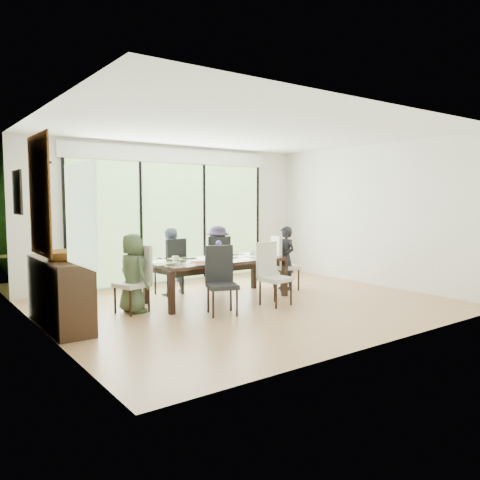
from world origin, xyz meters
TOP-DOWN VIEW (x-y plane):
  - floor at (0.00, 0.00)m, footprint 6.00×5.00m
  - ceiling at (0.00, 0.00)m, footprint 6.00×5.00m
  - wall_back at (0.00, 2.51)m, footprint 6.00×0.02m
  - wall_front at (0.00, -2.51)m, footprint 6.00×0.02m
  - wall_left at (-3.01, 0.00)m, footprint 0.02×5.00m
  - wall_right at (3.01, 0.00)m, footprint 0.02×5.00m
  - glass_doors at (0.00, 2.47)m, footprint 4.20×0.02m
  - blinds_header at (0.00, 2.46)m, footprint 4.40×0.06m
  - mullion_a at (-2.10, 2.46)m, footprint 0.05×0.04m
  - mullion_b at (-0.70, 2.46)m, footprint 0.05×0.04m
  - mullion_c at (0.70, 2.46)m, footprint 0.05×0.04m
  - mullion_d at (2.10, 2.46)m, footprint 0.05×0.04m
  - side_window at (-2.97, -1.20)m, footprint 0.02×0.90m
  - deck at (0.00, 3.40)m, footprint 6.00×1.80m
  - rail_top at (0.00, 4.20)m, footprint 6.00×0.08m
  - foliage_left at (-1.80, 5.20)m, footprint 3.20×3.20m
  - foliage_mid at (0.40, 5.80)m, footprint 4.00×4.00m
  - foliage_right at (2.20, 5.00)m, footprint 2.80×2.80m
  - foliage_far at (-0.60, 6.50)m, footprint 3.60×3.60m
  - table_top at (-0.20, 0.59)m, footprint 2.15×0.99m
  - table_apron at (-0.20, 0.59)m, footprint 1.98×0.81m
  - table_leg_fl at (-1.28, 0.16)m, footprint 0.08×0.08m
  - table_leg_fr at (0.88, 0.16)m, footprint 0.08×0.08m
  - table_leg_bl at (-1.28, 1.02)m, footprint 0.08×0.08m
  - table_leg_br at (0.88, 1.02)m, footprint 0.08×0.08m
  - chair_left_end at (-1.70, 0.59)m, footprint 0.51×0.51m
  - chair_right_end at (1.30, 0.59)m, footprint 0.52×0.52m
  - chair_far_left at (-0.65, 1.44)m, footprint 0.49×0.49m
  - chair_far_right at (0.35, 1.44)m, footprint 0.54×0.54m
  - chair_near_left at (-0.70, -0.28)m, footprint 0.53×0.53m
  - chair_near_right at (0.30, -0.28)m, footprint 0.46×0.46m
  - person_left_end at (-1.68, 0.59)m, footprint 0.43×0.59m
  - person_right_end at (1.28, 0.59)m, footprint 0.34×0.54m
  - person_far_left at (-0.65, 1.42)m, footprint 0.60×0.45m
  - person_far_right at (0.35, 1.42)m, footprint 0.60×0.44m
  - placemat_left at (-1.15, 0.59)m, footprint 0.40×0.29m
  - placemat_right at (0.75, 0.59)m, footprint 0.40×0.29m
  - placemat_far_l at (-0.65, 0.99)m, footprint 0.40×0.29m
  - placemat_far_r at (0.35, 0.99)m, footprint 0.40×0.29m
  - placemat_paper at (-0.75, 0.29)m, footprint 0.40×0.29m
  - tablet_far_l at (-0.55, 0.94)m, footprint 0.23×0.16m
  - tablet_far_r at (0.30, 0.94)m, footprint 0.22×0.15m
  - papers at (0.50, 0.54)m, footprint 0.27×0.20m
  - platter_base at (-0.75, 0.29)m, footprint 0.23×0.23m
  - platter_snacks at (-0.75, 0.29)m, footprint 0.18×0.18m
  - vase at (-0.15, 0.64)m, footprint 0.07×0.07m
  - hyacinth_stems at (-0.15, 0.64)m, footprint 0.04×0.04m
  - hyacinth_blooms at (-0.15, 0.64)m, footprint 0.10×0.10m
  - laptop at (-1.05, 0.49)m, footprint 0.35×0.32m
  - cup_a at (-0.90, 0.74)m, footprint 0.13×0.13m
  - cup_b at (-0.05, 0.49)m, footprint 0.12×0.12m
  - cup_c at (0.60, 0.69)m, footprint 0.14×0.14m
  - book at (0.05, 0.64)m, footprint 0.16×0.21m
  - sideboard at (-2.76, 0.43)m, footprint 0.44×1.57m
  - bowl at (-2.76, 0.33)m, footprint 0.47×0.47m
  - candlestick_base at (-2.76, 0.78)m, footprint 0.10×0.10m
  - candlestick_shaft at (-2.76, 0.78)m, footprint 0.02×0.02m
  - candlestick_pan at (-2.76, 0.78)m, footprint 0.10×0.10m
  - candle at (-2.76, 0.78)m, footprint 0.04×0.04m
  - tapestry at (-2.97, 0.40)m, footprint 0.02×1.00m
  - art_frame at (-2.97, 1.70)m, footprint 0.03×0.55m
  - art_canvas at (-2.95, 1.70)m, footprint 0.01×0.45m

SIDE VIEW (x-z plane):
  - deck at x=0.00m, z-range -0.10..0.00m
  - floor at x=0.00m, z-range -0.01..0.00m
  - table_leg_fl at x=-1.28m, z-range 0.00..0.62m
  - table_leg_fr at x=0.88m, z-range 0.00..0.62m
  - table_leg_bl at x=-1.28m, z-range 0.00..0.62m
  - table_leg_br at x=0.88m, z-range 0.00..0.62m
  - sideboard at x=-2.76m, z-range 0.00..0.89m
  - chair_left_end at x=-1.70m, z-range 0.00..0.99m
  - chair_right_end at x=1.30m, z-range 0.00..0.99m
  - chair_far_left at x=-0.65m, z-range 0.00..0.99m
  - chair_far_right at x=0.35m, z-range 0.00..0.99m
  - chair_near_left at x=-0.70m, z-range 0.00..0.99m
  - chair_near_right at x=0.30m, z-range 0.00..0.99m
  - rail_top at x=0.00m, z-range 0.52..0.58m
  - table_apron at x=-0.20m, z-range 0.52..0.61m
  - person_left_end at x=-1.68m, z-range 0.00..1.16m
  - person_right_end at x=1.28m, z-range 0.00..1.16m
  - person_far_left at x=-0.65m, z-range 0.00..1.16m
  - person_far_right at x=0.35m, z-range 0.00..1.16m
  - table_top at x=-0.20m, z-range 0.62..0.67m
  - papers at x=0.50m, z-range 0.67..0.68m
  - placemat_left at x=-1.15m, z-range 0.67..0.68m
  - placemat_right at x=0.75m, z-range 0.67..0.68m
  - placemat_far_l at x=-0.65m, z-range 0.67..0.68m
  - placemat_far_r at x=0.35m, z-range 0.67..0.68m
  - placemat_paper at x=-0.75m, z-range 0.67..0.68m
  - book at x=0.05m, z-range 0.67..0.69m
  - tablet_far_r at x=0.30m, z-range 0.68..0.69m
  - tablet_far_l at x=-0.55m, z-range 0.68..0.69m
  - laptop at x=-1.05m, z-range 0.67..0.70m
  - platter_base at x=-0.75m, z-range 0.68..0.70m
  - platter_snacks at x=-0.75m, z-range 0.70..0.71m
  - cup_b at x=-0.05m, z-range 0.67..0.76m
  - cup_a at x=-0.90m, z-range 0.67..0.76m
  - cup_c at x=0.60m, z-range 0.67..0.76m
  - vase at x=-0.15m, z-range 0.67..0.78m
  - hyacinth_stems at x=-0.15m, z-range 0.76..0.91m
  - candlestick_base at x=-2.76m, z-range 0.89..0.92m
  - hyacinth_blooms at x=-0.15m, z-range 0.88..0.97m
  - bowl at x=-2.76m, z-range 0.89..1.00m
  - glass_doors at x=0.00m, z-range 0.05..2.35m
  - mullion_a at x=-2.10m, z-range 0.05..2.35m
  - mullion_b at x=-0.70m, z-range 0.05..2.35m
  - mullion_c at x=0.70m, z-range 0.05..2.35m
  - mullion_d at x=2.10m, z-range 0.05..2.35m
  - foliage_right at x=2.20m, z-range -0.14..2.66m
  - wall_back at x=0.00m, z-range 0.00..2.70m
  - wall_front at x=0.00m, z-range 0.00..2.70m
  - wall_left at x=-3.01m, z-range 0.00..2.70m
  - wall_right at x=3.01m, z-range 0.00..2.70m
  - foliage_left at x=-1.80m, z-range -0.16..3.04m
  - side_window at x=-2.97m, z-range 1.00..2.00m
  - candlestick_shaft at x=-2.76m, z-range 0.91..2.14m
  - foliage_far at x=-0.60m, z-range -0.18..3.42m
  - tapestry at x=-2.97m, z-range 0.95..2.45m
  - art_frame at x=-2.97m, z-range 1.42..2.08m
  - art_canvas at x=-2.95m, z-range 1.48..2.02m
  - foliage_mid at x=0.40m, z-range -0.20..3.80m
  - candlestick_pan at x=-2.76m, z-range 2.12..2.15m
  - candle at x=-2.76m, z-range 2.14..2.24m
  - blinds_header at x=0.00m, z-range 2.36..2.64m
  - ceiling at x=0.00m, z-range 2.70..2.71m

